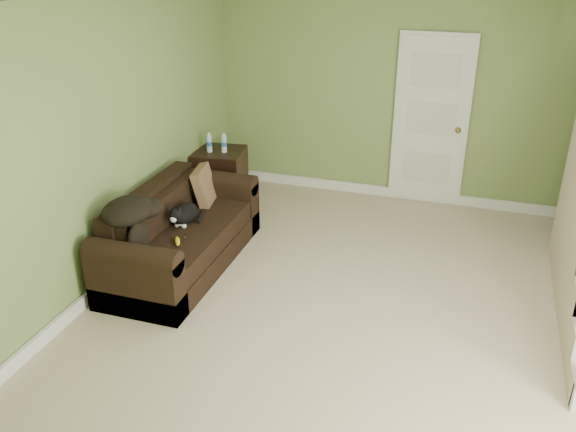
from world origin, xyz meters
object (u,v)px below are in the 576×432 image
Objects in this scene: cat at (184,214)px; banana at (177,241)px; side_table at (220,177)px; sofa at (179,238)px.

banana is (0.13, -0.39, -0.08)m from cat.
cat is at bearing -79.82° from side_table.
banana is at bearing -62.95° from sofa.
sofa is 0.40m from banana.
sofa reaches higher than cat.
sofa is 2.20× the size of side_table.
sofa is at bearing -81.70° from side_table.
side_table is at bearing 98.30° from sofa.
side_table is 1.48m from cat.
cat is 0.42m from banana.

